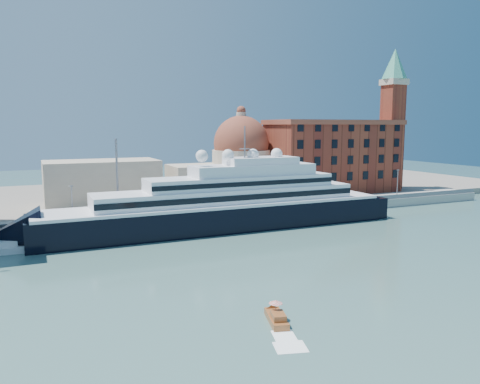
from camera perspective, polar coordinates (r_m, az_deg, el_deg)
name	(u,v)px	position (r m, az deg, el deg)	size (l,w,h in m)	color
ground	(262,255)	(86.11, 2.73, -7.64)	(400.00, 400.00, 0.00)	#335853
quay	(200,216)	(116.36, -4.87, -2.90)	(180.00, 10.00, 2.50)	gray
land	(159,195)	(155.17, -9.90, -0.34)	(260.00, 72.00, 2.00)	slate
quay_fence	(206,211)	(111.85, -4.12, -2.37)	(180.00, 0.10, 1.20)	slate
superyacht	(209,210)	(105.01, -3.75, -2.16)	(91.16, 12.64, 27.25)	black
water_taxi	(277,317)	(57.81, 4.50, -14.99)	(3.32, 5.93, 2.67)	brown
warehouse	(333,156)	(154.83, 11.28, 4.36)	(43.00, 19.00, 23.25)	brown
campanile	(393,110)	(169.69, 18.13, 9.49)	(8.40, 8.40, 47.00)	brown
church	(194,168)	(139.32, -5.68, 2.90)	(66.00, 18.00, 25.50)	beige
lamp_posts	(150,185)	(109.87, -10.87, 0.87)	(120.80, 2.40, 18.00)	slate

